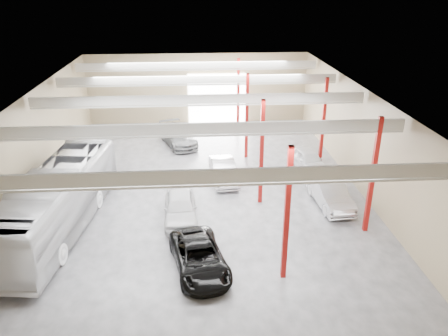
{
  "coord_description": "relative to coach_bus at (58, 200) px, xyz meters",
  "views": [
    {
      "loc": [
        -0.4,
        -27.65,
        13.72
      ],
      "look_at": [
        1.45,
        -1.24,
        2.2
      ],
      "focal_mm": 35.0,
      "sensor_mm": 36.0,
      "label": 1
    }
  ],
  "objects": [
    {
      "name": "black_sedan",
      "position": [
        8.14,
        -4.65,
        -1.14
      ],
      "size": [
        3.44,
        5.69,
        1.48
      ],
      "primitive_type": "imported",
      "rotation": [
        0.0,
        0.0,
        0.2
      ],
      "color": "black",
      "rests_on": "ground"
    },
    {
      "name": "car_right_near",
      "position": [
        16.8,
        1.74,
        -1.05
      ],
      "size": [
        2.12,
        5.13,
        1.65
      ],
      "primitive_type": "imported",
      "rotation": [
        0.0,
        0.0,
        0.07
      ],
      "color": "#ADADB2",
      "rests_on": "ground"
    },
    {
      "name": "car_row_c",
      "position": [
        6.59,
        13.89,
        -1.06
      ],
      "size": [
        3.99,
        6.05,
        1.63
      ],
      "primitive_type": "imported",
      "rotation": [
        0.0,
        0.0,
        0.33
      ],
      "color": "slate",
      "rests_on": "ground"
    },
    {
      "name": "car_row_b",
      "position": [
        10.11,
        5.97,
        -1.09
      ],
      "size": [
        2.09,
        4.88,
        1.57
      ],
      "primitive_type": "imported",
      "rotation": [
        0.0,
        0.0,
        0.09
      ],
      "color": "silver",
      "rests_on": "ground"
    },
    {
      "name": "car_right_far",
      "position": [
        16.8,
        7.64,
        -1.09
      ],
      "size": [
        2.69,
        4.89,
        1.58
      ],
      "primitive_type": "imported",
      "rotation": [
        0.0,
        0.0,
        0.19
      ],
      "color": "white",
      "rests_on": "ground"
    },
    {
      "name": "coach_bus",
      "position": [
        0.0,
        0.0,
        0.0
      ],
      "size": [
        4.69,
        13.73,
        3.75
      ],
      "primitive_type": "imported",
      "rotation": [
        0.0,
        0.0,
        -0.12
      ],
      "color": "silver",
      "rests_on": "ground"
    },
    {
      "name": "car_row_a",
      "position": [
        7.07,
        0.55,
        -1.04
      ],
      "size": [
        2.17,
        4.98,
        1.67
      ],
      "primitive_type": "imported",
      "rotation": [
        0.0,
        0.0,
        0.04
      ],
      "color": "silver",
      "rests_on": "ground"
    },
    {
      "name": "depot_shell",
      "position": [
        8.63,
        4.95,
        3.1
      ],
      "size": [
        22.12,
        32.12,
        7.06
      ],
      "color": "#434448",
      "rests_on": "ground"
    }
  ]
}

